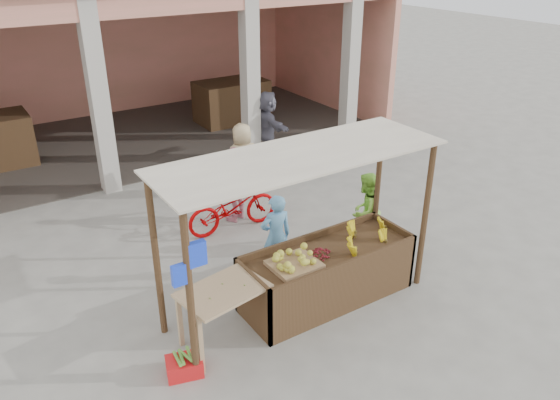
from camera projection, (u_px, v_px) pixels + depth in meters
ground at (299, 309)px, 8.00m from camera, size 60.00×60.00×0.00m
market_building at (99, 36)px, 13.60m from camera, size 14.40×6.40×4.20m
fruit_stall at (327, 276)px, 8.07m from camera, size 2.60×0.95×0.80m
stall_awning at (298, 185)px, 7.18m from camera, size 4.09×1.35×2.39m
banana_heap at (368, 234)px, 8.20m from camera, size 1.02×0.56×0.19m
melon_tray at (294, 261)px, 7.53m from camera, size 0.66×0.57×0.18m
berry_heap at (320, 252)px, 7.77m from camera, size 0.43×0.35×0.14m
side_table at (224, 299)px, 6.99m from camera, size 1.20×0.90×0.88m
papaya_pile at (223, 284)px, 6.89m from camera, size 0.64×0.36×0.18m
red_crate at (184, 366)px, 6.77m from camera, size 0.51×0.42×0.23m
plantain_bundle at (183, 357)px, 6.70m from camera, size 0.35×0.25×0.07m
produce_sacks at (260, 149)px, 13.10m from camera, size 0.86×0.81×0.66m
vendor_blue at (276, 234)px, 8.48m from camera, size 0.62×0.50×1.51m
vendor_green at (365, 210)px, 9.30m from camera, size 0.79×0.59×1.46m
motorcycle at (233, 206)px, 9.98m from camera, size 0.71×1.86×0.96m
shopper_b at (236, 182)px, 10.22m from camera, size 1.04×0.85×1.57m
shopper_c at (243, 156)px, 11.23m from camera, size 0.89×0.65×1.70m
shopper_d at (268, 123)px, 13.17m from camera, size 0.89×1.68×1.74m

